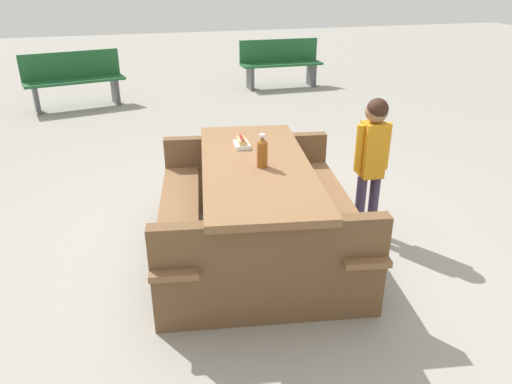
{
  "coord_description": "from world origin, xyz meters",
  "views": [
    {
      "loc": [
        -3.05,
        0.9,
        1.98
      ],
      "look_at": [
        0.0,
        0.0,
        0.52
      ],
      "focal_mm": 33.86,
      "sensor_mm": 36.0,
      "label": 1
    }
  ],
  "objects_px": {
    "soda_bottle": "(262,152)",
    "park_bench_near": "(280,62)",
    "hotdog_tray": "(242,143)",
    "park_bench_mid": "(74,79)",
    "picnic_table": "(256,202)",
    "child_in_coat": "(372,150)"
  },
  "relations": [
    {
      "from": "hotdog_tray",
      "to": "park_bench_mid",
      "type": "xyz_separation_m",
      "value": [
        4.7,
        1.48,
        -0.33
      ]
    },
    {
      "from": "picnic_table",
      "to": "soda_bottle",
      "type": "xyz_separation_m",
      "value": [
        -0.08,
        -0.02,
        0.41
      ]
    },
    {
      "from": "soda_bottle",
      "to": "park_bench_near",
      "type": "xyz_separation_m",
      "value": [
        5.66,
        -2.1,
        -0.41
      ]
    },
    {
      "from": "soda_bottle",
      "to": "park_bench_mid",
      "type": "xyz_separation_m",
      "value": [
        5.15,
        1.51,
        -0.41
      ]
    },
    {
      "from": "park_bench_near",
      "to": "park_bench_mid",
      "type": "relative_size",
      "value": 0.97
    },
    {
      "from": "picnic_table",
      "to": "soda_bottle",
      "type": "bearing_deg",
      "value": -165.72
    },
    {
      "from": "soda_bottle",
      "to": "hotdog_tray",
      "type": "height_order",
      "value": "soda_bottle"
    },
    {
      "from": "soda_bottle",
      "to": "hotdog_tray",
      "type": "bearing_deg",
      "value": 3.34
    },
    {
      "from": "soda_bottle",
      "to": "child_in_coat",
      "type": "relative_size",
      "value": 0.21
    },
    {
      "from": "child_in_coat",
      "to": "park_bench_mid",
      "type": "distance_m",
      "value": 5.58
    },
    {
      "from": "child_in_coat",
      "to": "park_bench_near",
      "type": "xyz_separation_m",
      "value": [
        5.51,
        -1.16,
        -0.28
      ]
    },
    {
      "from": "soda_bottle",
      "to": "child_in_coat",
      "type": "distance_m",
      "value": 0.96
    },
    {
      "from": "hotdog_tray",
      "to": "park_bench_mid",
      "type": "bearing_deg",
      "value": 17.5
    },
    {
      "from": "child_in_coat",
      "to": "park_bench_mid",
      "type": "relative_size",
      "value": 0.73
    },
    {
      "from": "soda_bottle",
      "to": "child_in_coat",
      "type": "xyz_separation_m",
      "value": [
        0.14,
        -0.94,
        -0.13
      ]
    },
    {
      "from": "hotdog_tray",
      "to": "park_bench_near",
      "type": "bearing_deg",
      "value": -22.21
    },
    {
      "from": "soda_bottle",
      "to": "park_bench_near",
      "type": "height_order",
      "value": "soda_bottle"
    },
    {
      "from": "soda_bottle",
      "to": "park_bench_near",
      "type": "distance_m",
      "value": 6.05
    },
    {
      "from": "park_bench_near",
      "to": "park_bench_mid",
      "type": "height_order",
      "value": "same"
    },
    {
      "from": "child_in_coat",
      "to": "picnic_table",
      "type": "bearing_deg",
      "value": 93.7
    },
    {
      "from": "soda_bottle",
      "to": "park_bench_near",
      "type": "relative_size",
      "value": 0.16
    },
    {
      "from": "picnic_table",
      "to": "child_in_coat",
      "type": "distance_m",
      "value": 1.0
    }
  ]
}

